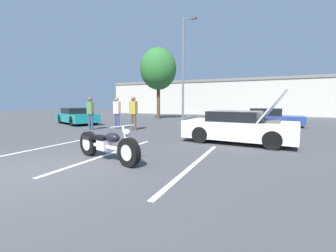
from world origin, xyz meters
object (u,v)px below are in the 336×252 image
object	(u,v)px
parked_car_left_row	(77,116)
spectator_by_show_car	(90,110)
spectator_near_motorcycle	(117,110)
show_car_hood_open	(239,127)
motorcycle	(107,145)
parked_car_right_row	(268,117)
light_pole	(184,66)
spectator_midground	(133,110)
tree_background	(158,69)

from	to	relation	value
parked_car_left_row	spectator_by_show_car	bearing A→B (deg)	-9.65
spectator_near_motorcycle	spectator_by_show_car	distance (m)	1.47
show_car_hood_open	spectator_by_show_car	distance (m)	8.18
motorcycle	spectator_near_motorcycle	distance (m)	7.42
parked_car_left_row	parked_car_right_row	world-z (taller)	parked_car_right_row
show_car_hood_open	spectator_by_show_car	bearing A→B (deg)	-179.59
light_pole	parked_car_left_row	size ratio (longest dim) A/B	1.94
motorcycle	spectator_by_show_car	distance (m)	7.27
spectator_near_motorcycle	spectator_by_show_car	xyz separation A→B (m)	(-1.02, -1.06, -0.00)
parked_car_right_row	spectator_midground	bearing A→B (deg)	-138.80
tree_background	parked_car_left_row	xyz separation A→B (m)	(-3.02, -7.12, -4.07)
light_pole	parked_car_left_row	xyz separation A→B (m)	(-5.96, -5.99, -4.04)
show_car_hood_open	spectator_midground	distance (m)	6.09
show_car_hood_open	spectator_near_motorcycle	bearing A→B (deg)	171.36
motorcycle	spectator_by_show_car	size ratio (longest dim) A/B	1.33
spectator_near_motorcycle	spectator_midground	size ratio (longest dim) A/B	0.99
light_pole	parked_car_left_row	distance (m)	9.36
light_pole	spectator_midground	distance (m)	8.19
tree_background	parked_car_right_row	size ratio (longest dim) A/B	1.56
motorcycle	show_car_hood_open	world-z (taller)	show_car_hood_open
parked_car_right_row	spectator_by_show_car	bearing A→B (deg)	-142.86
spectator_by_show_car	motorcycle	bearing A→B (deg)	-44.26
tree_background	spectator_near_motorcycle	xyz separation A→B (m)	(1.37, -8.35, -3.52)
spectator_near_motorcycle	spectator_by_show_car	size ratio (longest dim) A/B	1.00
show_car_hood_open	parked_car_right_row	size ratio (longest dim) A/B	1.00
light_pole	motorcycle	size ratio (longest dim) A/B	3.45
spectator_by_show_car	parked_car_right_row	bearing A→B (deg)	35.52
parked_car_left_row	spectator_near_motorcycle	distance (m)	4.59
show_car_hood_open	motorcycle	bearing A→B (deg)	-118.55
light_pole	motorcycle	world-z (taller)	light_pole
light_pole	tree_background	distance (m)	3.15
tree_background	light_pole	bearing A→B (deg)	-21.13
tree_background	spectator_by_show_car	size ratio (longest dim) A/B	3.58
parked_car_left_row	spectator_by_show_car	xyz separation A→B (m)	(3.37, -2.28, 0.54)
parked_car_left_row	spectator_midground	xyz separation A→B (m)	(5.66, -1.42, 0.55)
spectator_midground	tree_background	bearing A→B (deg)	107.15
tree_background	show_car_hood_open	distance (m)	13.87
tree_background	spectator_midground	xyz separation A→B (m)	(2.64, -8.54, -3.51)
parked_car_right_row	spectator_by_show_car	world-z (taller)	spectator_by_show_car
light_pole	show_car_hood_open	xyz separation A→B (m)	(5.53, -9.09, -4.00)
spectator_near_motorcycle	light_pole	bearing A→B (deg)	77.75
spectator_by_show_car	spectator_midground	xyz separation A→B (m)	(2.29, 0.86, 0.01)
show_car_hood_open	spectator_near_motorcycle	distance (m)	7.36
motorcycle	parked_car_right_row	xyz separation A→B (m)	(3.97, 11.59, 0.14)
motorcycle	parked_car_right_row	size ratio (longest dim) A/B	0.58
motorcycle	show_car_hood_open	xyz separation A→B (m)	(2.93, 4.23, 0.19)
motorcycle	show_car_hood_open	distance (m)	5.15
parked_car_right_row	tree_background	bearing A→B (deg)	164.81
light_pole	spectator_near_motorcycle	xyz separation A→B (m)	(-1.57, -7.21, -3.50)
tree_background	parked_car_right_row	distance (m)	10.73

